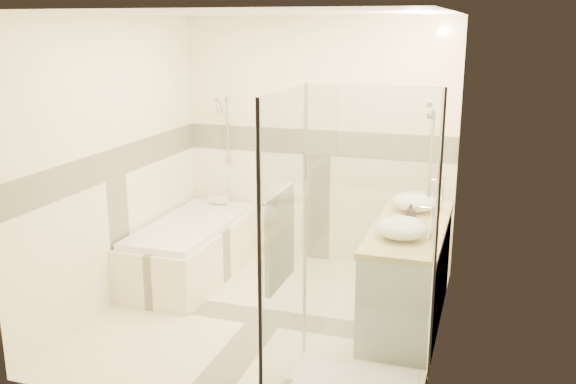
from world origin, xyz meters
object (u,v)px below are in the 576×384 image
(vanity, at_px, (408,273))
(vessel_sink_far, at_px, (402,228))
(amenity_bottle_a, at_px, (409,215))
(bathtub, at_px, (192,246))
(shower_enclosure, at_px, (337,326))
(amenity_bottle_b, at_px, (411,212))
(vessel_sink_near, at_px, (415,202))

(vanity, height_order, vessel_sink_far, vessel_sink_far)
(amenity_bottle_a, bearing_deg, vessel_sink_far, -90.00)
(bathtub, xyz_separation_m, shower_enclosure, (1.86, -1.62, 0.20))
(bathtub, bearing_deg, shower_enclosure, -41.10)
(bathtub, distance_m, vessel_sink_far, 2.33)
(bathtub, relative_size, amenity_bottle_a, 12.30)
(vessel_sink_far, bearing_deg, vanity, 86.85)
(vessel_sink_far, xyz_separation_m, amenity_bottle_b, (0.00, 0.50, -0.01))
(bathtub, relative_size, vanity, 1.05)
(amenity_bottle_a, bearing_deg, shower_enclosure, -101.82)
(vanity, relative_size, vessel_sink_near, 4.10)
(shower_enclosure, bearing_deg, bathtub, 138.90)
(vanity, distance_m, vessel_sink_far, 0.62)
(bathtub, bearing_deg, vanity, -9.25)
(shower_enclosure, relative_size, amenity_bottle_a, 14.76)
(bathtub, height_order, amenity_bottle_b, amenity_bottle_b)
(vessel_sink_near, xyz_separation_m, amenity_bottle_a, (0.00, -0.38, -0.01))
(vanity, bearing_deg, vessel_sink_far, -93.15)
(amenity_bottle_a, bearing_deg, vanity, -58.35)
(vanity, height_order, vessel_sink_near, vessel_sink_near)
(vessel_sink_near, xyz_separation_m, amenity_bottle_b, (0.00, -0.28, -0.01))
(vanity, bearing_deg, vessel_sink_near, 92.75)
(vanity, distance_m, vessel_sink_near, 0.65)
(vessel_sink_near, bearing_deg, vanity, -87.25)
(bathtub, relative_size, shower_enclosure, 0.83)
(amenity_bottle_b, bearing_deg, amenity_bottle_a, -90.00)
(vanity, xyz_separation_m, amenity_bottle_b, (-0.02, 0.14, 0.49))
(vessel_sink_near, bearing_deg, bathtub, -178.25)
(amenity_bottle_a, height_order, amenity_bottle_b, amenity_bottle_a)
(amenity_bottle_a, xyz_separation_m, amenity_bottle_b, (0.00, 0.11, -0.00))
(bathtub, height_order, vessel_sink_near, vessel_sink_near)
(vessel_sink_near, height_order, vessel_sink_far, vessel_sink_far)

